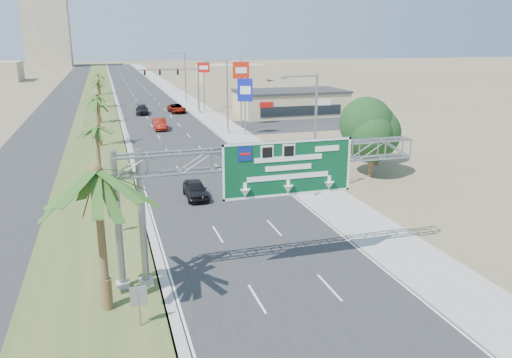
{
  "coord_description": "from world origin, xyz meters",
  "views": [
    {
      "loc": [
        -8.57,
        -14.57,
        12.6
      ],
      "look_at": [
        0.11,
        14.1,
        4.2
      ],
      "focal_mm": 35.0,
      "sensor_mm": 36.0,
      "label": 1
    }
  ],
  "objects_px": {
    "sign_gantry": "(258,167)",
    "pole_sign_red_far": "(204,72)",
    "car_left_lane": "(195,190)",
    "palm_near": "(96,172)",
    "car_far": "(142,110)",
    "store_building": "(290,103)",
    "pole_sign_red_near": "(241,75)",
    "signal_mast": "(187,86)",
    "car_mid_lane": "(160,124)",
    "pole_sign_blue": "(245,92)",
    "car_right_lane": "(177,108)"
  },
  "relations": [
    {
      "from": "sign_gantry",
      "to": "pole_sign_red_far",
      "type": "bearing_deg",
      "value": 81.35
    },
    {
      "from": "car_left_lane",
      "to": "pole_sign_red_far",
      "type": "height_order",
      "value": "pole_sign_red_far"
    },
    {
      "from": "palm_near",
      "to": "pole_sign_red_far",
      "type": "height_order",
      "value": "pole_sign_red_far"
    },
    {
      "from": "car_far",
      "to": "store_building",
      "type": "bearing_deg",
      "value": -14.77
    },
    {
      "from": "sign_gantry",
      "to": "pole_sign_red_near",
      "type": "distance_m",
      "value": 48.26
    },
    {
      "from": "pole_sign_red_near",
      "to": "pole_sign_red_far",
      "type": "relative_size",
      "value": 1.1
    },
    {
      "from": "car_far",
      "to": "pole_sign_red_far",
      "type": "height_order",
      "value": "pole_sign_red_far"
    },
    {
      "from": "signal_mast",
      "to": "pole_sign_red_near",
      "type": "xyz_separation_m",
      "value": [
        5.54,
        -15.28,
        2.82
      ]
    },
    {
      "from": "signal_mast",
      "to": "pole_sign_red_near",
      "type": "distance_m",
      "value": 16.5
    },
    {
      "from": "car_far",
      "to": "pole_sign_red_near",
      "type": "height_order",
      "value": "pole_sign_red_near"
    },
    {
      "from": "palm_near",
      "to": "car_far",
      "type": "distance_m",
      "value": 66.86
    },
    {
      "from": "car_mid_lane",
      "to": "pole_sign_blue",
      "type": "relative_size",
      "value": 0.63
    },
    {
      "from": "sign_gantry",
      "to": "pole_sign_blue",
      "type": "height_order",
      "value": "pole_sign_blue"
    },
    {
      "from": "pole_sign_red_far",
      "to": "sign_gantry",
      "type": "bearing_deg",
      "value": -98.65
    },
    {
      "from": "pole_sign_red_near",
      "to": "store_building",
      "type": "bearing_deg",
      "value": 39.51
    },
    {
      "from": "car_mid_lane",
      "to": "pole_sign_red_far",
      "type": "relative_size",
      "value": 0.56
    },
    {
      "from": "car_far",
      "to": "pole_sign_red_near",
      "type": "xyz_separation_m",
      "value": [
        13.16,
        -17.54,
        6.91
      ]
    },
    {
      "from": "car_mid_lane",
      "to": "pole_sign_blue",
      "type": "xyz_separation_m",
      "value": [
        10.64,
        -7.92,
        4.99
      ]
    },
    {
      "from": "palm_near",
      "to": "pole_sign_red_near",
      "type": "xyz_separation_m",
      "value": [
        19.91,
        48.7,
        0.74
      ]
    },
    {
      "from": "palm_near",
      "to": "pole_sign_red_far",
      "type": "xyz_separation_m",
      "value": [
        18.28,
        68.6,
        0.04
      ]
    },
    {
      "from": "pole_sign_red_far",
      "to": "car_left_lane",
      "type": "bearing_deg",
      "value": -101.96
    },
    {
      "from": "car_far",
      "to": "pole_sign_blue",
      "type": "height_order",
      "value": "pole_sign_blue"
    },
    {
      "from": "pole_sign_blue",
      "to": "pole_sign_red_far",
      "type": "xyz_separation_m",
      "value": [
        -0.34,
        26.7,
        1.17
      ]
    },
    {
      "from": "car_left_lane",
      "to": "car_far",
      "type": "relative_size",
      "value": 0.81
    },
    {
      "from": "car_mid_lane",
      "to": "pole_sign_blue",
      "type": "height_order",
      "value": "pole_sign_blue"
    },
    {
      "from": "car_right_lane",
      "to": "pole_sign_red_near",
      "type": "relative_size",
      "value": 0.56
    },
    {
      "from": "pole_sign_red_far",
      "to": "pole_sign_red_near",
      "type": "bearing_deg",
      "value": -85.31
    },
    {
      "from": "signal_mast",
      "to": "car_far",
      "type": "distance_m",
      "value": 8.93
    },
    {
      "from": "car_right_lane",
      "to": "pole_sign_red_near",
      "type": "distance_m",
      "value": 20.39
    },
    {
      "from": "pole_sign_red_near",
      "to": "pole_sign_red_far",
      "type": "distance_m",
      "value": 19.98
    },
    {
      "from": "sign_gantry",
      "to": "car_left_lane",
      "type": "relative_size",
      "value": 3.9
    },
    {
      "from": "car_mid_lane",
      "to": "pole_sign_red_far",
      "type": "height_order",
      "value": "pole_sign_red_far"
    },
    {
      "from": "store_building",
      "to": "car_left_lane",
      "type": "bearing_deg",
      "value": -119.91
    },
    {
      "from": "pole_sign_red_near",
      "to": "car_right_lane",
      "type": "bearing_deg",
      "value": 111.68
    },
    {
      "from": "car_left_lane",
      "to": "pole_sign_red_near",
      "type": "relative_size",
      "value": 0.44
    },
    {
      "from": "car_mid_lane",
      "to": "car_far",
      "type": "height_order",
      "value": "car_mid_lane"
    },
    {
      "from": "store_building",
      "to": "pole_sign_blue",
      "type": "height_order",
      "value": "pole_sign_blue"
    },
    {
      "from": "car_left_lane",
      "to": "pole_sign_red_near",
      "type": "bearing_deg",
      "value": 68.64
    },
    {
      "from": "pole_sign_blue",
      "to": "car_right_lane",
      "type": "bearing_deg",
      "value": 103.25
    },
    {
      "from": "palm_near",
      "to": "car_mid_lane",
      "type": "distance_m",
      "value": 50.82
    },
    {
      "from": "signal_mast",
      "to": "pole_sign_red_far",
      "type": "xyz_separation_m",
      "value": [
        3.91,
        4.62,
        2.12
      ]
    },
    {
      "from": "signal_mast",
      "to": "pole_sign_red_near",
      "type": "relative_size",
      "value": 1.06
    },
    {
      "from": "car_right_lane",
      "to": "car_far",
      "type": "xyz_separation_m",
      "value": [
        -6.07,
        -0.28,
        0.02
      ]
    },
    {
      "from": "pole_sign_blue",
      "to": "palm_near",
      "type": "bearing_deg",
      "value": -113.97
    },
    {
      "from": "palm_near",
      "to": "car_mid_lane",
      "type": "height_order",
      "value": "palm_near"
    },
    {
      "from": "sign_gantry",
      "to": "pole_sign_blue",
      "type": "bearing_deg",
      "value": 75.3
    },
    {
      "from": "store_building",
      "to": "car_mid_lane",
      "type": "distance_m",
      "value": 24.64
    },
    {
      "from": "car_left_lane",
      "to": "signal_mast",
      "type": "bearing_deg",
      "value": 81.5
    },
    {
      "from": "pole_sign_blue",
      "to": "pole_sign_red_far",
      "type": "distance_m",
      "value": 26.73
    },
    {
      "from": "car_mid_lane",
      "to": "car_right_lane",
      "type": "relative_size",
      "value": 0.91
    }
  ]
}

